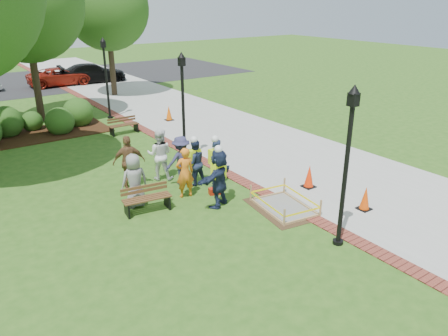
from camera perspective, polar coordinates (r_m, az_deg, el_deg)
ground at (r=13.34m, az=1.24°, el=-5.99°), size 100.00×100.00×0.00m
sidewalk at (r=23.74m, az=-3.46°, el=6.38°), size 6.00×60.00×0.02m
brick_edging at (r=22.26m, az=-10.59°, el=5.04°), size 0.50×60.00×0.03m
mulch_bed at (r=22.71m, az=-23.69°, el=3.93°), size 7.00×3.00×0.05m
parking_lot at (r=37.68m, az=-24.43°, el=10.13°), size 36.00×12.00×0.01m
wet_concrete_pad at (r=13.69m, az=7.87°, el=-4.36°), size 2.02×2.52×0.55m
bench_near at (r=13.57m, az=-9.99°, el=-4.64°), size 1.52×0.69×0.80m
bench_far at (r=21.64m, az=-12.93°, el=5.03°), size 1.43×0.49×0.77m
cone_front at (r=14.10m, az=17.96°, el=-3.85°), size 0.39×0.39×0.77m
cone_back at (r=15.25m, az=11.05°, el=-1.15°), size 0.41×0.41×0.82m
cone_far at (r=23.56m, az=-7.20°, el=7.09°), size 0.41×0.41×0.81m
toolbox at (r=14.59m, az=-1.14°, el=-3.02°), size 0.48×0.35×0.21m
lamp_near at (r=11.18m, az=15.80°, el=1.49°), size 0.28×0.28×4.26m
lamp_mid at (r=17.11m, az=-5.39°, el=8.96°), size 0.28×0.28×4.26m
lamp_far at (r=24.27m, az=-15.19°, el=11.98°), size 0.28×0.28×4.26m
tree_back at (r=24.59m, az=-24.68°, el=18.99°), size 5.71×5.71×8.76m
tree_right at (r=30.21m, az=-15.06°, el=19.50°), size 5.28×5.28×8.16m
shrub_b at (r=23.21m, az=-26.32°, el=3.79°), size 1.54×1.54×1.54m
shrub_c at (r=22.65m, az=-20.47°, el=4.29°), size 1.37×1.37×1.37m
shrub_d at (r=23.80m, az=-18.34°, el=5.34°), size 1.54×1.54×1.54m
shrub_e at (r=23.73m, az=-23.63°, el=4.58°), size 1.02×1.02×1.02m
casual_person_a at (r=13.75m, az=-11.62°, el=-1.63°), size 0.57×0.38×1.72m
casual_person_b at (r=14.18m, az=-5.13°, el=-0.62°), size 0.59×0.43×1.68m
casual_person_c at (r=15.66m, az=-8.40°, el=1.74°), size 0.71×0.66×1.86m
casual_person_d at (r=15.17m, az=-12.30°, el=0.77°), size 0.67×0.53×1.84m
casual_person_e at (r=15.18m, az=-5.60°, el=0.98°), size 0.60×0.42×1.73m
hivis_worker_a at (r=13.45m, az=-0.72°, el=-1.11°), size 0.70×0.59×2.00m
hivis_worker_b at (r=14.98m, az=-1.16°, el=0.94°), size 0.60×0.63×1.81m
hivis_worker_c at (r=15.08m, az=-3.89°, el=0.95°), size 0.54×0.37×1.77m
parked_car_c at (r=35.50m, az=-20.40°, el=10.10°), size 1.99×4.43×1.43m
parked_car_d at (r=35.98m, az=-16.64°, el=10.67°), size 2.61×5.02×1.57m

